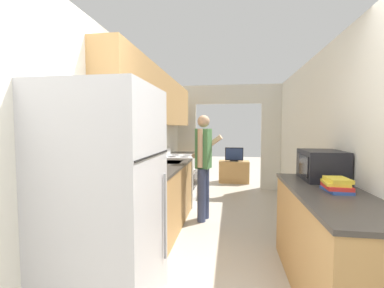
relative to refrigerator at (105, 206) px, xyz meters
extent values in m
cube|color=silver|center=(-0.41, 1.33, 0.36)|extent=(0.06, 7.46, 2.50)
cube|color=#B2844C|center=(-0.22, 2.26, 1.03)|extent=(0.32, 3.71, 0.79)
cube|color=silver|center=(2.12, 1.33, 0.36)|extent=(0.06, 7.46, 2.50)
cube|color=silver|center=(-0.25, 4.49, 0.14)|extent=(0.65, 0.06, 2.05)
cube|color=silver|center=(1.96, 4.49, 0.14)|extent=(0.65, 0.06, 2.05)
cube|color=silver|center=(0.86, 4.49, 1.39)|extent=(2.86, 0.06, 0.45)
cube|color=#B2844C|center=(-0.08, 1.60, -0.44)|extent=(0.60, 2.37, 0.89)
cube|color=#3D3833|center=(-0.08, 1.59, 0.02)|extent=(0.62, 2.39, 0.03)
cube|color=#B2844C|center=(-0.08, 3.82, -0.44)|extent=(0.60, 0.60, 0.89)
cube|color=#3D3833|center=(-0.08, 3.82, 0.02)|extent=(0.62, 0.61, 0.03)
cube|color=#9EA3A8|center=(-0.08, 2.26, 0.03)|extent=(0.42, 0.44, 0.00)
cube|color=#B2844C|center=(1.79, 0.56, -0.44)|extent=(0.60, 1.72, 0.89)
cube|color=#3D3833|center=(1.79, 0.56, 0.02)|extent=(0.62, 1.74, 0.03)
cube|color=#B7B7BC|center=(0.00, 0.00, 0.00)|extent=(0.75, 0.78, 1.78)
cube|color=black|center=(0.38, 0.00, 0.39)|extent=(0.01, 0.75, 0.01)
cylinder|color=#99999E|center=(0.39, 0.25, -0.14)|extent=(0.02, 0.02, 0.71)
cube|color=white|center=(-0.07, 3.15, -0.43)|extent=(0.62, 0.73, 0.93)
cube|color=black|center=(0.25, 3.15, -0.43)|extent=(0.01, 0.50, 0.28)
cylinder|color=#B7B7BC|center=(0.27, 3.15, -0.20)|extent=(0.02, 0.59, 0.02)
cube|color=white|center=(-0.36, 3.15, 0.11)|extent=(0.04, 0.73, 0.14)
cylinder|color=#232328|center=(0.06, 2.99, 0.03)|extent=(0.16, 0.16, 0.01)
cylinder|color=#232328|center=(0.06, 3.31, 0.03)|extent=(0.16, 0.16, 0.01)
cylinder|color=#232328|center=(-0.19, 2.99, 0.03)|extent=(0.16, 0.16, 0.01)
cylinder|color=#232328|center=(-0.19, 3.31, 0.03)|extent=(0.16, 0.16, 0.01)
cylinder|color=#384266|center=(0.48, 2.18, -0.47)|extent=(0.16, 0.16, 0.84)
cylinder|color=#384266|center=(0.52, 2.34, -0.47)|extent=(0.16, 0.16, 0.84)
cube|color=#4C844C|center=(0.50, 2.26, 0.26)|extent=(0.26, 0.26, 0.63)
cylinder|color=#DBAD89|center=(0.46, 2.12, 0.28)|extent=(0.10, 0.10, 0.60)
cylinder|color=#DBAD89|center=(0.54, 2.40, 0.28)|extent=(0.54, 0.21, 0.41)
sphere|color=#DBAD89|center=(0.50, 2.26, 0.69)|extent=(0.19, 0.19, 0.19)
cube|color=black|center=(1.88, 1.09, 0.19)|extent=(0.38, 0.52, 0.31)
cube|color=black|center=(1.68, 1.04, 0.19)|extent=(0.01, 0.31, 0.21)
cube|color=#38383D|center=(1.68, 1.27, 0.19)|extent=(0.01, 0.10, 0.23)
cube|color=#2D4C99|center=(1.83, 0.58, 0.05)|extent=(0.19, 0.28, 0.03)
cube|color=red|center=(1.84, 0.59, 0.08)|extent=(0.21, 0.27, 0.03)
cube|color=gold|center=(1.83, 0.60, 0.11)|extent=(0.21, 0.26, 0.02)
cube|color=gold|center=(1.85, 0.60, 0.14)|extent=(0.18, 0.23, 0.03)
cube|color=#B2844C|center=(1.02, 5.20, -0.60)|extent=(0.80, 0.42, 0.58)
cube|color=black|center=(1.02, 5.16, -0.30)|extent=(0.21, 0.16, 0.02)
cube|color=black|center=(1.02, 5.16, -0.11)|extent=(0.48, 0.04, 0.35)
cube|color=navy|center=(1.02, 5.14, -0.11)|extent=(0.44, 0.01, 0.30)
camera|label=1|loc=(0.92, -1.77, 0.59)|focal=24.00mm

